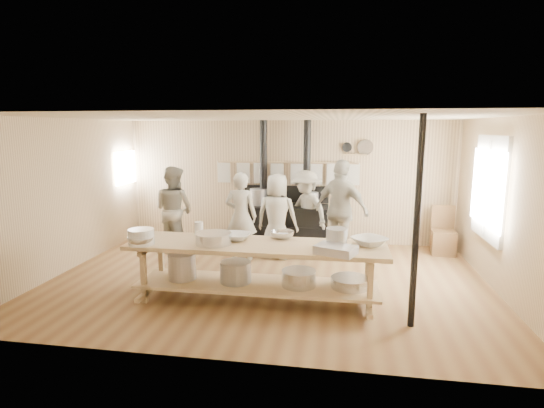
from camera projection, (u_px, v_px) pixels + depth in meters
name	position (u px, v px, depth m)	size (l,w,h in m)	color
ground	(267.00, 279.00, 6.92)	(7.00, 7.00, 0.00)	brown
room_shell	(267.00, 181.00, 6.64)	(7.00, 7.00, 7.00)	tan
window_right	(490.00, 188.00, 6.70)	(0.09, 1.50, 1.65)	beige
left_opening	(126.00, 168.00, 9.13)	(0.00, 0.90, 0.90)	white
stove	(284.00, 221.00, 8.89)	(1.90, 0.75, 2.60)	black
towel_rail	(287.00, 171.00, 8.98)	(3.00, 0.04, 0.47)	tan
back_wall_shelf	(358.00, 150.00, 8.71)	(0.63, 0.14, 0.32)	tan
prep_table	(256.00, 266.00, 5.96)	(3.60, 0.90, 0.85)	tan
support_post	(417.00, 224.00, 5.06)	(0.08, 0.08, 2.60)	black
cook_far_left	(241.00, 216.00, 7.87)	(0.60, 0.39, 1.65)	#A1A08E
cook_left	(174.00, 210.00, 8.32)	(0.83, 0.65, 1.71)	#A1A08E
cook_center	(277.00, 216.00, 7.96)	(0.79, 0.51, 1.61)	#A1A08E
cook_right	(341.00, 210.00, 7.83)	(1.10, 0.46, 1.88)	#A1A08E
cook_by_window	(306.00, 211.00, 8.51)	(1.04, 0.60, 1.61)	#A1A08E
chair	(443.00, 240.00, 8.29)	(0.47, 0.47, 0.94)	brown
bowl_white_a	(236.00, 237.00, 6.08)	(0.40, 0.40, 0.10)	white
bowl_steel_a	(141.00, 241.00, 5.81)	(0.35, 0.35, 0.11)	silver
bowl_white_b	(369.00, 241.00, 5.81)	(0.45, 0.45, 0.11)	white
bowl_steel_b	(282.00, 235.00, 6.16)	(0.35, 0.35, 0.11)	silver
roasting_pan	(336.00, 250.00, 5.40)	(0.50, 0.33, 0.11)	#B2B2B7
mixing_bowl_large	(214.00, 238.00, 5.86)	(0.49, 0.49, 0.16)	silver
bucket_galv	(336.00, 238.00, 5.70)	(0.28, 0.28, 0.26)	gray
deep_bowl_enamel	(141.00, 237.00, 5.83)	(0.35, 0.35, 0.22)	white
pitcher	(199.00, 228.00, 6.35)	(0.13, 0.13, 0.20)	white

